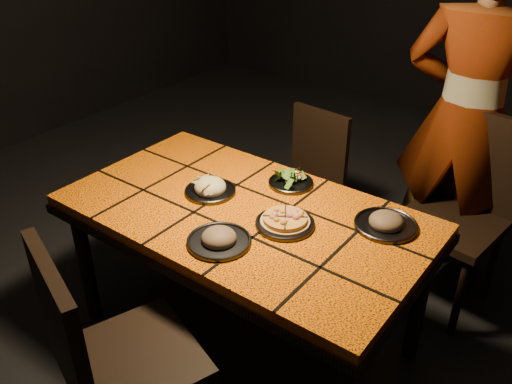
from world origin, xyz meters
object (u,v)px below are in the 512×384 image
Objects in this scene: plate_pizza at (285,222)px; diner at (466,120)px; chair_near at (104,354)px; dining_table at (244,224)px; chair_far_left at (309,172)px; chair_far_right at (463,200)px; plate_pasta at (210,189)px.

diner is at bearing 72.41° from plate_pizza.
dining_table is at bearing -68.49° from chair_near.
chair_far_right reaches higher than chair_far_left.
chair_near is 0.90m from plate_pasta.
chair_far_left is at bearing -169.04° from chair_far_right.
chair_near is 4.30× the size of plate_pasta.
diner is (0.54, 1.94, 0.36)m from chair_near.
dining_table is 0.24m from plate_pizza.
plate_pizza is at bearing -2.39° from plate_pasta.
chair_far_right is 0.55× the size of diner.
chair_far_right is 1.29m from plate_pasta.
chair_near is at bearing -77.37° from chair_far_left.
diner is 6.52× the size of plate_pizza.
chair_far_right is 0.41m from diner.
plate_pizza is (-0.47, -0.94, 0.18)m from chair_far_right.
plate_pasta is (-0.90, -0.92, 0.18)m from chair_far_right.
chair_near is 1.19× the size of chair_far_left.
chair_far_left is at bearing -62.74° from chair_near.
dining_table is 0.83m from chair_near.
diner is (-0.11, 0.18, 0.35)m from chair_far_right.
dining_table is at bearing 59.48° from diner.
chair_far_left is 0.89m from chair_far_right.
plate_pizza is at bearing -83.16° from chair_near.
plate_pasta is at bearing 174.10° from dining_table.
chair_far_left reaches higher than plate_pizza.
plate_pasta reaches higher than plate_pizza.
plate_pasta is at bearing -54.50° from chair_near.
chair_far_right is at bearing 54.07° from dining_table.
diner reaches higher than dining_table.
chair_far_right is 3.56× the size of plate_pizza.
diner is at bearing 54.43° from plate_pasta.
chair_near is at bearing -103.05° from chair_far_right.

